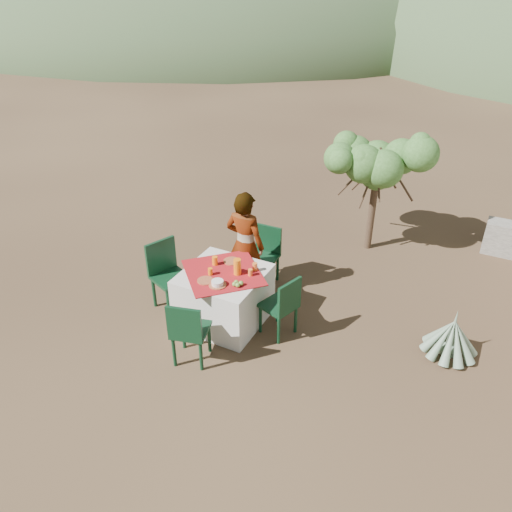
{
  "coord_description": "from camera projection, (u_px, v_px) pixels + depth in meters",
  "views": [
    {
      "loc": [
        2.24,
        -4.87,
        4.23
      ],
      "look_at": [
        -0.33,
        0.15,
        0.87
      ],
      "focal_mm": 35.0,
      "sensor_mm": 36.0,
      "label": 1
    }
  ],
  "objects": [
    {
      "name": "chair_near",
      "position": [
        188.0,
        330.0,
        5.83
      ],
      "size": [
        0.51,
        0.51,
        0.9
      ],
      "rotation": [
        0.0,
        0.0,
        3.4
      ],
      "color": "black",
      "rests_on": "ground"
    },
    {
      "name": "hill_near_left",
      "position": [
        227.0,
        26.0,
        36.75
      ],
      "size": [
        40.0,
        40.0,
        16.0
      ],
      "primitive_type": "ellipsoid",
      "color": "#2F4828",
      "rests_on": "ground"
    },
    {
      "name": "plate_near",
      "position": [
        205.0,
        281.0,
        6.24
      ],
      "size": [
        0.21,
        0.21,
        0.01
      ],
      "primitive_type": "cylinder",
      "color": "brown",
      "rests_on": "table"
    },
    {
      "name": "bowl_plate",
      "position": [
        218.0,
        285.0,
        6.16
      ],
      "size": [
        0.22,
        0.22,
        0.01
      ],
      "primitive_type": "cylinder",
      "color": "brown",
      "rests_on": "table"
    },
    {
      "name": "agave",
      "position": [
        451.0,
        338.0,
        6.1
      ],
      "size": [
        0.68,
        0.7,
        0.73
      ],
      "rotation": [
        0.0,
        0.0,
        -0.33
      ],
      "color": "gray",
      "rests_on": "ground"
    },
    {
      "name": "hill_far_center",
      "position": [
        466.0,
        10.0,
        48.1
      ],
      "size": [
        60.0,
        60.0,
        24.0
      ],
      "primitive_type": "ellipsoid",
      "color": "slate",
      "rests_on": "ground"
    },
    {
      "name": "white_bowl",
      "position": [
        217.0,
        283.0,
        6.15
      ],
      "size": [
        0.15,
        0.15,
        0.06
      ],
      "primitive_type": "cylinder",
      "color": "white",
      "rests_on": "bowl_plate"
    },
    {
      "name": "fruit_cluster",
      "position": [
        237.0,
        284.0,
        6.14
      ],
      "size": [
        0.12,
        0.11,
        0.06
      ],
      "color": "olive",
      "rests_on": "table"
    },
    {
      "name": "napkin_holder",
      "position": [
        238.0,
        269.0,
        6.42
      ],
      "size": [
        0.07,
        0.05,
        0.08
      ],
      "primitive_type": "cube",
      "rotation": [
        0.0,
        0.0,
        -0.16
      ],
      "color": "white",
      "rests_on": "table"
    },
    {
      "name": "plate_far",
      "position": [
        231.0,
        261.0,
        6.65
      ],
      "size": [
        0.22,
        0.22,
        0.01
      ],
      "primitive_type": "cylinder",
      "color": "brown",
      "rests_on": "table"
    },
    {
      "name": "person",
      "position": [
        245.0,
        245.0,
        6.95
      ],
      "size": [
        0.6,
        0.4,
        1.6
      ],
      "primitive_type": "imported",
      "rotation": [
        0.0,
        0.0,
        3.11
      ],
      "color": "#8C6651",
      "rests_on": "ground"
    },
    {
      "name": "glass_near",
      "position": [
        210.0,
        271.0,
        6.35
      ],
      "size": [
        0.06,
        0.06,
        0.1
      ],
      "primitive_type": "cylinder",
      "color": "orange",
      "rests_on": "table"
    },
    {
      "name": "table",
      "position": [
        224.0,
        296.0,
        6.62
      ],
      "size": [
        1.3,
        1.3,
        0.76
      ],
      "color": "beige",
      "rests_on": "ground"
    },
    {
      "name": "shrub_tree",
      "position": [
        382.0,
        168.0,
        7.81
      ],
      "size": [
        1.52,
        1.49,
        1.79
      ],
      "color": "#493724",
      "rests_on": "ground"
    },
    {
      "name": "juice_pitcher",
      "position": [
        237.0,
        267.0,
        6.33
      ],
      "size": [
        0.1,
        0.1,
        0.22
      ],
      "primitive_type": "cylinder",
      "color": "orange",
      "rests_on": "table"
    },
    {
      "name": "chair_left",
      "position": [
        167.0,
        272.0,
        6.84
      ],
      "size": [
        0.59,
        0.59,
        0.98
      ],
      "rotation": [
        0.0,
        0.0,
        1.19
      ],
      "color": "black",
      "rests_on": "ground"
    },
    {
      "name": "glass_far",
      "position": [
        215.0,
        261.0,
        6.55
      ],
      "size": [
        0.07,
        0.07,
        0.12
      ],
      "primitive_type": "cylinder",
      "color": "orange",
      "rests_on": "table"
    },
    {
      "name": "jar_right",
      "position": [
        255.0,
        267.0,
        6.44
      ],
      "size": [
        0.07,
        0.07,
        0.1
      ],
      "primitive_type": "cylinder",
      "color": "orange",
      "rests_on": "table"
    },
    {
      "name": "ground",
      "position": [
        272.0,
        321.0,
        6.77
      ],
      "size": [
        160.0,
        160.0,
        0.0
      ],
      "primitive_type": "plane",
      "color": "#332117",
      "rests_on": "ground"
    },
    {
      "name": "chair_right",
      "position": [
        283.0,
        305.0,
        6.29
      ],
      "size": [
        0.5,
        0.5,
        0.87
      ],
      "rotation": [
        0.0,
        0.0,
        4.4
      ],
      "color": "black",
      "rests_on": "ground"
    },
    {
      "name": "chair_far",
      "position": [
        265.0,
        252.0,
        7.4
      ],
      "size": [
        0.41,
        0.41,
        0.88
      ],
      "rotation": [
        0.0,
        0.0,
        0.02
      ],
      "color": "black",
      "rests_on": "ground"
    },
    {
      "name": "jar_left",
      "position": [
        250.0,
        272.0,
        6.33
      ],
      "size": [
        0.06,
        0.06,
        0.09
      ],
      "primitive_type": "cylinder",
      "color": "orange",
      "rests_on": "table"
    }
  ]
}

